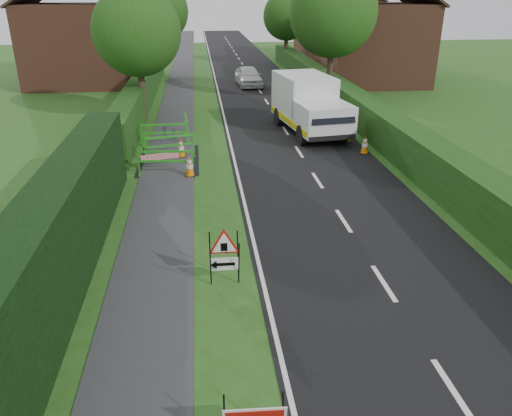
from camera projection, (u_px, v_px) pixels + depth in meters
ground at (287, 316)px, 10.69m from camera, size 120.00×120.00×0.00m
road_surface at (247, 71)px, 42.78m from camera, size 6.00×90.00×0.02m
footpath at (182, 72)px, 42.21m from camera, size 2.00×90.00×0.02m
hedge_west_near at (46, 333)px, 10.17m from camera, size 1.10×18.00×2.50m
hedge_west_far at (144, 105)px, 30.18m from camera, size 1.00×24.00×1.80m
hedge_east at (358, 124)px, 25.92m from camera, size 1.20×50.00×1.50m
house_west at (80, 43)px, 35.77m from camera, size 7.50×7.40×7.88m
house_east_a at (372, 42)px, 36.13m from camera, size 7.50×7.40×7.88m
house_east_b at (336, 28)px, 48.97m from camera, size 7.50×7.40×7.88m
tree_nw at (137, 32)px, 24.78m from camera, size 4.40×4.40×6.70m
tree_ne at (333, 12)px, 29.28m from camera, size 5.20×5.20×7.79m
tree_fw at (158, 11)px, 39.19m from camera, size 4.80×4.80×7.24m
tree_fe at (287, 16)px, 44.22m from camera, size 4.20×4.20×6.33m
triangle_sign at (223, 253)px, 11.51m from camera, size 0.84×0.84×1.21m
works_van at (309, 104)px, 23.90m from camera, size 3.01×6.02×2.63m
traffic_cone_0 at (365, 145)px, 21.06m from camera, size 0.38×0.38×0.79m
traffic_cone_1 at (348, 133)px, 22.76m from camera, size 0.38×0.38×0.79m
traffic_cone_2 at (335, 115)px, 25.95m from camera, size 0.38×0.38×0.79m
traffic_cone_3 at (189, 166)px, 18.53m from camera, size 0.38×0.38×0.79m
traffic_cone_4 at (181, 148)px, 20.69m from camera, size 0.38×0.38×0.79m
ped_barrier_0 at (165, 159)px, 18.53m from camera, size 2.08×0.52×1.00m
ped_barrier_1 at (170, 144)px, 20.40m from camera, size 2.09×0.80×1.00m
ped_barrier_2 at (164, 131)px, 22.19m from camera, size 2.07×0.43×1.00m
ped_barrier_3 at (187, 124)px, 23.29m from camera, size 0.49×2.08×1.00m
redwhite_plank at (161, 167)px, 19.58m from camera, size 1.46×0.41×0.25m
hatchback_car at (249, 76)px, 35.80m from camera, size 1.89×4.14×1.38m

